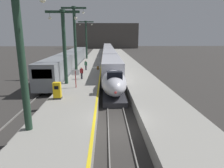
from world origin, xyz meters
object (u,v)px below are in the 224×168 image
object	(u,v)px
station_column_near	(20,46)
rolling_suitcase	(98,68)
station_column_distant	(86,36)
ticket_machine_yellow	(57,91)
passenger_near_edge	(86,64)
highspeed_train_main	(109,54)
station_column_far	(75,34)
regional_train_adjacent	(70,60)
departure_info_board	(76,75)
passenger_mid_platform	(82,72)
station_column_mid	(64,40)

from	to	relation	value
station_column_near	rolling_suitcase	bearing A→B (deg)	81.20
station_column_distant	ticket_machine_yellow	distance (m)	35.32
station_column_distant	passenger_near_edge	bearing A→B (deg)	-85.32
highspeed_train_main	station_column_near	size ratio (longest dim) A/B	8.64
station_column_far	regional_train_adjacent	bearing A→B (deg)	108.03
regional_train_adjacent	departure_info_board	size ratio (longest dim) A/B	17.26
regional_train_adjacent	ticket_machine_yellow	xyz separation A→B (m)	(2.55, -21.92, -0.34)
station_column_distant	departure_info_board	xyz separation A→B (m)	(1.52, -30.84, -4.27)
highspeed_train_main	station_column_far	size ratio (longest dim) A/B	7.25
station_column_distant	regional_train_adjacent	bearing A→B (deg)	-99.58
passenger_mid_platform	regional_train_adjacent	bearing A→B (deg)	106.40
regional_train_adjacent	ticket_machine_yellow	size ratio (longest dim) A/B	22.87
station_column_far	station_column_distant	distance (m)	19.80
station_column_mid	station_column_distant	distance (m)	28.72
highspeed_train_main	regional_train_adjacent	bearing A→B (deg)	-118.64
station_column_mid	rolling_suitcase	distance (m)	12.31
station_column_far	ticket_machine_yellow	xyz separation A→B (m)	(0.35, -15.16, -5.45)
station_column_distant	passenger_near_edge	distance (m)	19.15
passenger_near_edge	rolling_suitcase	xyz separation A→B (m)	(2.09, 0.40, -0.69)
station_column_distant	ticket_machine_yellow	world-z (taller)	station_column_distant
ticket_machine_yellow	station_column_far	bearing A→B (deg)	91.32
station_column_mid	departure_info_board	xyz separation A→B (m)	(1.52, -2.12, -3.84)
highspeed_train_main	passenger_mid_platform	size ratio (longest dim) A/B	44.81
station_column_distant	departure_info_board	distance (m)	31.17
highspeed_train_main	departure_info_board	distance (m)	32.93
station_column_near	passenger_near_edge	world-z (taller)	station_column_near
highspeed_train_main	station_column_far	world-z (taller)	station_column_far
passenger_near_edge	passenger_mid_platform	size ratio (longest dim) A/B	1.00
station_column_mid	station_column_far	bearing A→B (deg)	90.00
station_column_far	departure_info_board	bearing A→B (deg)	-82.19
station_column_mid	station_column_far	xyz separation A→B (m)	(0.00, 8.92, 0.84)
station_column_mid	rolling_suitcase	bearing A→B (deg)	71.27
station_column_far	passenger_mid_platform	xyz separation A→B (m)	(1.63, -6.25, -5.20)
regional_train_adjacent	passenger_mid_platform	distance (m)	13.56
station_column_distant	passenger_near_edge	xyz separation A→B (m)	(1.51, -18.48, -4.79)
station_column_far	ticket_machine_yellow	distance (m)	16.12
highspeed_train_main	ticket_machine_yellow	distance (m)	37.17
ticket_machine_yellow	rolling_suitcase	bearing A→B (deg)	79.08
highspeed_train_main	passenger_near_edge	world-z (taller)	highspeed_train_main
station_column_far	station_column_mid	bearing A→B (deg)	-90.00
station_column_near	passenger_mid_platform	bearing A→B (deg)	83.93
station_column_mid	passenger_mid_platform	xyz separation A→B (m)	(1.63, 2.67, -4.36)
ticket_machine_yellow	regional_train_adjacent	bearing A→B (deg)	96.63
departure_info_board	regional_train_adjacent	bearing A→B (deg)	101.79
passenger_near_edge	regional_train_adjacent	bearing A→B (deg)	124.28
highspeed_train_main	station_column_mid	distance (m)	31.39
station_column_mid	departure_info_board	bearing A→B (deg)	-54.48
regional_train_adjacent	station_column_mid	size ratio (longest dim) A/B	4.13
station_column_distant	departure_info_board	bearing A→B (deg)	-87.19
regional_train_adjacent	passenger_near_edge	bearing A→B (deg)	-55.72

